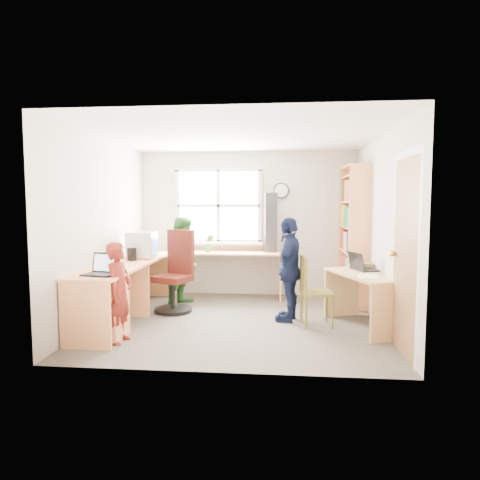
% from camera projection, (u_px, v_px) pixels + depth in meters
% --- Properties ---
extents(room, '(3.64, 3.44, 2.44)m').
position_uv_depth(room, '(240.00, 228.00, 5.58)').
color(room, '#4C443C').
rests_on(room, ground).
extents(l_desk, '(2.38, 2.95, 0.75)m').
position_uv_depth(l_desk, '(133.00, 290.00, 5.40)').
color(l_desk, '#FFA365').
rests_on(l_desk, ground).
extents(right_desk, '(0.91, 1.29, 0.68)m').
position_uv_depth(right_desk, '(364.00, 289.00, 5.28)').
color(right_desk, '#F2BD79').
rests_on(right_desk, ground).
extents(bookshelf, '(0.30, 1.02, 2.10)m').
position_uv_depth(bookshelf, '(353.00, 239.00, 6.53)').
color(bookshelf, '#FFA365').
rests_on(bookshelf, ground).
extents(swivel_chair, '(0.69, 0.69, 1.16)m').
position_uv_depth(swivel_chair, '(176.00, 276.00, 6.12)').
color(swivel_chair, black).
rests_on(swivel_chair, ground).
extents(wooden_chair, '(0.43, 0.43, 0.88)m').
position_uv_depth(wooden_chair, '(312.00, 288.00, 5.38)').
color(wooden_chair, olive).
rests_on(wooden_chair, ground).
extents(crt_monitor, '(0.39, 0.35, 0.38)m').
position_uv_depth(crt_monitor, '(142.00, 245.00, 6.18)').
color(crt_monitor, silver).
rests_on(crt_monitor, l_desk).
extents(laptop_left, '(0.39, 0.35, 0.24)m').
position_uv_depth(laptop_left, '(102.00, 270.00, 4.78)').
color(laptop_left, black).
rests_on(laptop_left, l_desk).
extents(laptop_right, '(0.39, 0.42, 0.24)m').
position_uv_depth(laptop_right, '(361.00, 266.00, 5.52)').
color(laptop_right, black).
rests_on(laptop_right, right_desk).
extents(speaker_a, '(0.11, 0.11, 0.18)m').
position_uv_depth(speaker_a, '(132.00, 254.00, 5.90)').
color(speaker_a, black).
rests_on(speaker_a, l_desk).
extents(speaker_b, '(0.10, 0.10, 0.18)m').
position_uv_depth(speaker_b, '(144.00, 250.00, 6.48)').
color(speaker_b, black).
rests_on(speaker_b, l_desk).
extents(cd_tower, '(0.22, 0.21, 0.96)m').
position_uv_depth(cd_tower, '(270.00, 222.00, 6.94)').
color(cd_tower, black).
rests_on(cd_tower, l_desk).
extents(game_box, '(0.33, 0.33, 0.06)m').
position_uv_depth(game_box, '(359.00, 265.00, 5.81)').
color(game_box, red).
rests_on(game_box, right_desk).
extents(paper_a, '(0.27, 0.32, 0.00)m').
position_uv_depth(paper_a, '(118.00, 269.00, 5.17)').
color(paper_a, white).
rests_on(paper_a, l_desk).
extents(paper_b, '(0.27, 0.35, 0.00)m').
position_uv_depth(paper_b, '(367.00, 276.00, 5.08)').
color(paper_b, white).
rests_on(paper_b, right_desk).
extents(potted_plant, '(0.17, 0.14, 0.29)m').
position_uv_depth(potted_plant, '(209.00, 243.00, 6.96)').
color(potted_plant, '#29672B').
rests_on(potted_plant, l_desk).
extents(person_red, '(0.31, 0.43, 1.12)m').
position_uv_depth(person_red, '(119.00, 292.00, 4.73)').
color(person_red, maroon).
rests_on(person_red, ground).
extents(person_green, '(0.68, 0.78, 1.34)m').
position_uv_depth(person_green, '(185.00, 261.00, 6.50)').
color(person_green, '#2D702C').
rests_on(person_green, ground).
extents(person_navy, '(0.51, 0.85, 1.36)m').
position_uv_depth(person_navy, '(289.00, 269.00, 5.60)').
color(person_navy, '#121A39').
rests_on(person_navy, ground).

